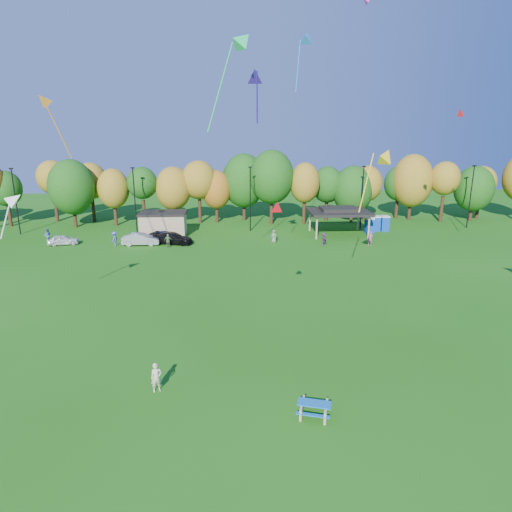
{
  "coord_description": "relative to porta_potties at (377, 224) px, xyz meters",
  "views": [
    {
      "loc": [
        -1.34,
        -23.68,
        14.63
      ],
      "look_at": [
        0.59,
        6.0,
        6.05
      ],
      "focal_mm": 32.0,
      "sensor_mm": 36.0,
      "label": 1
    }
  ],
  "objects": [
    {
      "name": "kite_6",
      "position": [
        -35.57,
        -30.21,
        8.61
      ],
      "size": [
        2.24,
        1.3,
        3.5
      ],
      "color": "silver"
    },
    {
      "name": "far_person_5",
      "position": [
        -9.06,
        -7.18,
        -0.27
      ],
      "size": [
        0.5,
        1.53,
        1.65
      ],
      "primitive_type": "imported",
      "rotation": [
        0.0,
        0.0,
        1.58
      ],
      "color": "#793682",
      "rests_on": "ground"
    },
    {
      "name": "car_b",
      "position": [
        -32.06,
        -5.5,
        -0.33
      ],
      "size": [
        4.67,
        1.68,
        1.53
      ],
      "primitive_type": "imported",
      "rotation": [
        0.0,
        0.0,
        1.58
      ],
      "color": "#9F9EA3",
      "rests_on": "ground"
    },
    {
      "name": "kite_15",
      "position": [
        4.13,
        -12.17,
        14.81
      ],
      "size": [
        1.52,
        1.43,
        1.2
      ],
      "color": "red"
    },
    {
      "name": "kite_9",
      "position": [
        -19.8,
        -26.03,
        19.33
      ],
      "size": [
        4.04,
        2.94,
        7.41
      ],
      "color": "#1CD360"
    },
    {
      "name": "utility_building",
      "position": [
        -29.85,
        -0.38,
        0.54
      ],
      "size": [
        6.3,
        4.3,
        3.25
      ],
      "color": "tan",
      "rests_on": "ground"
    },
    {
      "name": "car_d",
      "position": [
        -28.09,
        -5.16,
        -0.36
      ],
      "size": [
        5.48,
        3.36,
        1.49
      ],
      "primitive_type": "imported",
      "rotation": [
        0.0,
        0.0,
        1.3
      ],
      "color": "black",
      "rests_on": "ground"
    },
    {
      "name": "tree_line",
      "position": [
        -20.88,
        7.13,
        4.82
      ],
      "size": [
        93.57,
        10.55,
        11.15
      ],
      "color": "black",
      "rests_on": "ground"
    },
    {
      "name": "kite_0",
      "position": [
        -18.07,
        -34.08,
        8.67
      ],
      "size": [
        0.93,
        1.18,
        1.08
      ],
      "color": "red"
    },
    {
      "name": "kite_8",
      "position": [
        -18.79,
        -23.83,
        17.28
      ],
      "size": [
        1.51,
        2.89,
        4.62
      ],
      "color": "navy"
    },
    {
      "name": "far_person_3",
      "position": [
        -35.26,
        -5.63,
        -0.19
      ],
      "size": [
        0.98,
        1.31,
        1.81
      ],
      "primitive_type": "imported",
      "rotation": [
        0.0,
        0.0,
        4.42
      ],
      "color": "#4F51AE",
      "rests_on": "ground"
    },
    {
      "name": "porta_potties",
      "position": [
        0.0,
        0.0,
        0.0
      ],
      "size": [
        3.75,
        2.34,
        2.18
      ],
      "color": "#0E40B7",
      "rests_on": "ground"
    },
    {
      "name": "kite_1",
      "position": [
        -12.43,
        -9.8,
        22.42
      ],
      "size": [
        2.16,
        3.98,
        6.58
      ],
      "color": "#237EE3"
    },
    {
      "name": "far_person_4",
      "position": [
        -28.48,
        -6.87,
        -0.24
      ],
      "size": [
        1.0,
        0.42,
        1.71
      ],
      "primitive_type": "imported",
      "rotation": [
        0.0,
        0.0,
        3.14
      ],
      "color": "#668350",
      "rests_on": "ground"
    },
    {
      "name": "car_c",
      "position": [
        -29.35,
        -3.36,
        -0.48
      ],
      "size": [
        4.74,
        2.73,
        1.24
      ],
      "primitive_type": "imported",
      "rotation": [
        0.0,
        0.0,
        1.42
      ],
      "color": "#0D1751",
      "rests_on": "ground"
    },
    {
      "name": "kite_flyer",
      "position": [
        -25.34,
        -38.86,
        -0.23
      ],
      "size": [
        0.74,
        0.61,
        1.73
      ],
      "primitive_type": "imported",
      "rotation": [
        0.0,
        0.0,
        0.37
      ],
      "color": "beige",
      "rests_on": "ground"
    },
    {
      "name": "ground",
      "position": [
        -19.85,
        -38.38,
        -1.1
      ],
      "size": [
        160.0,
        160.0,
        0.0
      ],
      "primitive_type": "plane",
      "color": "#19600F",
      "rests_on": "ground"
    },
    {
      "name": "kite_5",
      "position": [
        -8.59,
        -26.02,
        11.13
      ],
      "size": [
        2.94,
        2.76,
        5.52
      ],
      "color": "yellow"
    },
    {
      "name": "car_a",
      "position": [
        -41.91,
        -4.75,
        -0.46
      ],
      "size": [
        4.0,
        2.34,
        1.28
      ],
      "primitive_type": "imported",
      "rotation": [
        0.0,
        0.0,
        1.81
      ],
      "color": "silver",
      "rests_on": "ground"
    },
    {
      "name": "far_person_0",
      "position": [
        -15.21,
        -5.37,
        -0.25
      ],
      "size": [
        0.98,
        0.95,
        1.7
      ],
      "primitive_type": "imported",
      "rotation": [
        0.0,
        0.0,
        5.58
      ],
      "color": "#64855B",
      "rests_on": "ground"
    },
    {
      "name": "kite_11",
      "position": [
        -35.94,
        -21.83,
        15.38
      ],
      "size": [
        2.89,
        2.35,
        5.35
      ],
      "color": "orange"
    },
    {
      "name": "pavilion",
      "position": [
        -5.85,
        -1.38,
        2.13
      ],
      "size": [
        8.2,
        6.2,
        3.77
      ],
      "color": "tan",
      "rests_on": "ground"
    },
    {
      "name": "picnic_table",
      "position": [
        -16.83,
        -41.7,
        -0.66
      ],
      "size": [
        2.06,
        1.86,
        0.74
      ],
      "rotation": [
        0.0,
        0.0,
        -0.3
      ],
      "color": "tan",
      "rests_on": "ground"
    },
    {
      "name": "far_person_2",
      "position": [
        -3.26,
        -7.57,
        -0.21
      ],
      "size": [
        0.74,
        0.59,
        1.78
      ],
      "primitive_type": "imported",
      "rotation": [
        0.0,
        0.0,
        6.01
      ],
      "color": "#BA577A",
      "rests_on": "ground"
    },
    {
      "name": "lamp_posts",
      "position": [
        -17.85,
        1.62,
        3.8
      ],
      "size": [
        64.5,
        0.25,
        9.09
      ],
      "color": "black",
      "rests_on": "ground"
    },
    {
      "name": "far_person_1",
      "position": [
        -44.29,
        -3.36,
        -0.18
      ],
      "size": [
        1.1,
        1.0,
        1.84
      ],
      "primitive_type": "imported",
      "rotation": [
        0.0,
        0.0,
        3.55
      ],
      "color": "#516EB2",
      "rests_on": "ground"
    }
  ]
}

